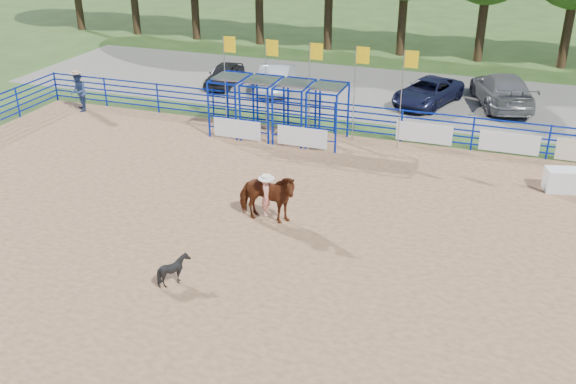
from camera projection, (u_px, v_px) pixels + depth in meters
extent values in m
plane|color=#3B5A24|center=(249.00, 237.00, 20.51)|extent=(120.00, 120.00, 0.00)
cube|color=#A47852|center=(249.00, 237.00, 20.51)|extent=(30.00, 20.00, 0.02)
cube|color=slate|center=(369.00, 92.00, 34.97)|extent=(40.00, 10.00, 0.01)
cube|color=silver|center=(568.00, 180.00, 23.39)|extent=(1.72, 1.11, 0.85)
imported|color=#5D2912|center=(267.00, 197.00, 21.05)|extent=(2.13, 0.98, 1.79)
imported|color=red|center=(266.00, 178.00, 20.76)|extent=(0.31, 0.48, 1.30)
cylinder|color=white|center=(266.00, 159.00, 20.46)|extent=(0.54, 0.54, 0.12)
imported|color=black|center=(174.00, 270.00, 17.90)|extent=(0.93, 0.86, 0.89)
imported|color=navy|center=(78.00, 92.00, 31.53)|extent=(1.16, 1.20, 1.94)
cylinder|color=tan|center=(76.00, 73.00, 31.11)|extent=(0.56, 0.56, 0.11)
imported|color=black|center=(224.00, 75.00, 35.76)|extent=(1.71, 3.71, 1.23)
imported|color=#95979D|center=(277.00, 77.00, 34.81)|extent=(2.50, 4.84, 1.52)
imported|color=black|center=(428.00, 92.00, 32.67)|extent=(3.55, 5.14, 1.30)
imported|color=#5C5C5E|center=(502.00, 90.00, 32.39)|extent=(3.78, 6.12, 1.66)
cube|color=white|center=(237.00, 129.00, 28.03)|extent=(2.20, 0.04, 0.85)
cube|color=white|center=(302.00, 137.00, 27.12)|extent=(2.20, 0.04, 0.85)
cube|color=white|center=(424.00, 133.00, 27.54)|extent=(2.40, 0.04, 0.85)
cube|color=white|center=(509.00, 143.00, 26.49)|extent=(2.40, 0.04, 0.85)
cylinder|color=#3F2B19|center=(134.00, 1.00, 47.60)|extent=(0.56, 0.56, 4.80)
cylinder|color=#3F2B19|center=(195.00, 5.00, 46.10)|extent=(0.56, 0.56, 4.80)
cylinder|color=#3F2B19|center=(259.00, 9.00, 44.59)|extent=(0.56, 0.56, 4.80)
cylinder|color=#3F2B19|center=(328.00, 13.00, 43.09)|extent=(0.56, 0.56, 4.80)
cylinder|color=#3F2B19|center=(402.00, 18.00, 41.59)|extent=(0.56, 0.56, 4.80)
cylinder|color=#3F2B19|center=(482.00, 23.00, 40.08)|extent=(0.56, 0.56, 4.80)
cylinder|color=#3F2B19|center=(568.00, 28.00, 38.58)|extent=(0.56, 0.56, 4.80)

